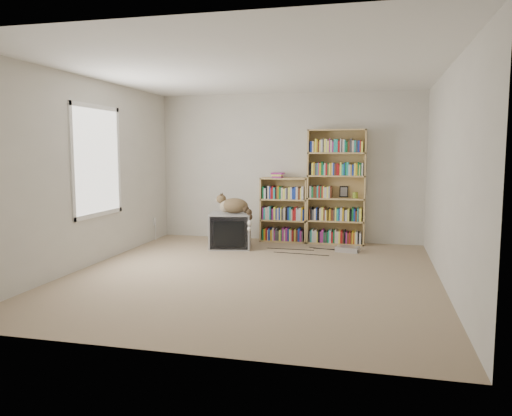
% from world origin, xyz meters
% --- Properties ---
extents(floor, '(4.50, 5.00, 0.01)m').
position_xyz_m(floor, '(0.00, 0.00, 0.00)').
color(floor, tan).
rests_on(floor, ground).
extents(wall_back, '(4.50, 0.02, 2.50)m').
position_xyz_m(wall_back, '(0.00, 2.50, 1.25)').
color(wall_back, beige).
rests_on(wall_back, floor).
extents(wall_front, '(4.50, 0.02, 2.50)m').
position_xyz_m(wall_front, '(0.00, -2.50, 1.25)').
color(wall_front, beige).
rests_on(wall_front, floor).
extents(wall_left, '(0.02, 5.00, 2.50)m').
position_xyz_m(wall_left, '(-2.25, 0.00, 1.25)').
color(wall_left, beige).
rests_on(wall_left, floor).
extents(wall_right, '(0.02, 5.00, 2.50)m').
position_xyz_m(wall_right, '(2.25, 0.00, 1.25)').
color(wall_right, beige).
rests_on(wall_right, floor).
extents(ceiling, '(4.50, 5.00, 0.02)m').
position_xyz_m(ceiling, '(0.00, 0.00, 2.50)').
color(ceiling, white).
rests_on(ceiling, wall_back).
extents(window, '(0.02, 1.22, 1.52)m').
position_xyz_m(window, '(-2.24, 0.20, 1.40)').
color(window, white).
rests_on(window, wall_left).
extents(crt_tv, '(0.74, 0.69, 0.55)m').
position_xyz_m(crt_tv, '(-0.77, 1.61, 0.28)').
color(crt_tv, gray).
rests_on(crt_tv, floor).
extents(cat, '(0.66, 0.47, 0.53)m').
position_xyz_m(cat, '(-0.66, 1.59, 0.64)').
color(cat, '#332115').
rests_on(cat, crt_tv).
extents(bookcase_tall, '(0.94, 0.30, 1.88)m').
position_xyz_m(bookcase_tall, '(0.83, 2.36, 0.89)').
color(bookcase_tall, tan).
rests_on(bookcase_tall, floor).
extents(bookcase_short, '(0.79, 0.30, 1.09)m').
position_xyz_m(bookcase_short, '(-0.04, 2.36, 0.50)').
color(bookcase_short, tan).
rests_on(bookcase_short, floor).
extents(book_stack, '(0.21, 0.27, 0.09)m').
position_xyz_m(book_stack, '(-0.16, 2.31, 1.13)').
color(book_stack, '#A7161A').
rests_on(book_stack, bookcase_short).
extents(green_mug, '(0.09, 0.09, 0.10)m').
position_xyz_m(green_mug, '(1.14, 2.34, 0.82)').
color(green_mug, olive).
rests_on(green_mug, bookcase_tall).
extents(framed_print, '(0.14, 0.05, 0.19)m').
position_xyz_m(framed_print, '(0.95, 2.44, 0.86)').
color(framed_print, black).
rests_on(framed_print, bookcase_tall).
extents(dvd_player, '(0.38, 0.30, 0.08)m').
position_xyz_m(dvd_player, '(1.07, 1.71, 0.04)').
color(dvd_player, silver).
rests_on(dvd_player, floor).
extents(wall_outlet, '(0.01, 0.08, 0.13)m').
position_xyz_m(wall_outlet, '(-2.24, 1.95, 0.32)').
color(wall_outlet, silver).
rests_on(wall_outlet, wall_left).
extents(floor_cables, '(1.20, 0.70, 0.01)m').
position_xyz_m(floor_cables, '(0.26, 1.63, 0.00)').
color(floor_cables, black).
rests_on(floor_cables, floor).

